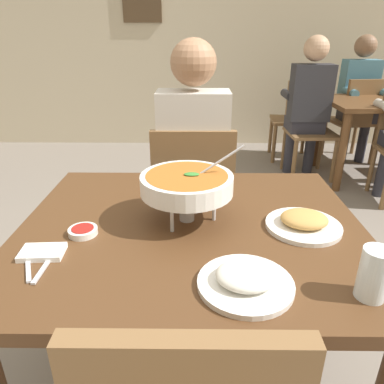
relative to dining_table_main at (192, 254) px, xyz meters
The scene contains 19 objects.
ground_plane 0.64m from the dining_table_main, ahead, with size 16.00×16.00×0.00m, color gray.
cafe_rear_partition 3.69m from the dining_table_main, 90.00° to the left, with size 10.00×0.10×3.00m, color beige.
dining_table_main is the anchor object (origin of this frame).
chair_diner_main 0.77m from the dining_table_main, 90.00° to the left, with size 0.44×0.44×0.90m.
diner_main 0.80m from the dining_table_main, 90.00° to the left, with size 0.40×0.45×1.31m.
curry_bowl 0.25m from the dining_table_main, 114.51° to the left, with size 0.33×0.30×0.26m.
rice_plate 0.37m from the dining_table_main, 66.29° to the right, with size 0.24×0.24×0.06m.
appetizer_plate 0.38m from the dining_table_main, ahead, with size 0.24×0.24×0.06m.
sauce_dish 0.37m from the dining_table_main, 169.01° to the right, with size 0.09×0.09×0.02m.
napkin_folded 0.47m from the dining_table_main, 156.79° to the right, with size 0.12×0.08×0.02m, color white.
fork_utensil 0.51m from the dining_table_main, 152.39° to the right, with size 0.01×0.17×0.01m, color silver.
spoon_utensil 0.47m from the dining_table_main, 149.45° to the right, with size 0.01×0.17×0.01m, color silver.
drink_glass 0.58m from the dining_table_main, 39.01° to the right, with size 0.07×0.07×0.13m.
dining_table_far 2.93m from the dining_table_main, 53.54° to the left, with size 1.00×0.80×0.75m.
chair_bg_left 2.73m from the dining_table_main, 65.72° to the left, with size 0.46×0.46×0.90m.
chair_bg_middle 3.30m from the dining_table_main, 58.46° to the left, with size 0.50×0.50×0.90m.
chair_bg_corner 3.16m from the dining_table_main, 68.36° to the left, with size 0.48×0.48×0.90m.
patron_bg_left 2.63m from the dining_table_main, 66.10° to the left, with size 0.40×0.45×1.31m.
patron_bg_middle 3.38m from the dining_table_main, 59.06° to the left, with size 0.40×0.45×1.31m.
Camera 1 is at (0.01, -1.04, 1.33)m, focal length 33.77 mm.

